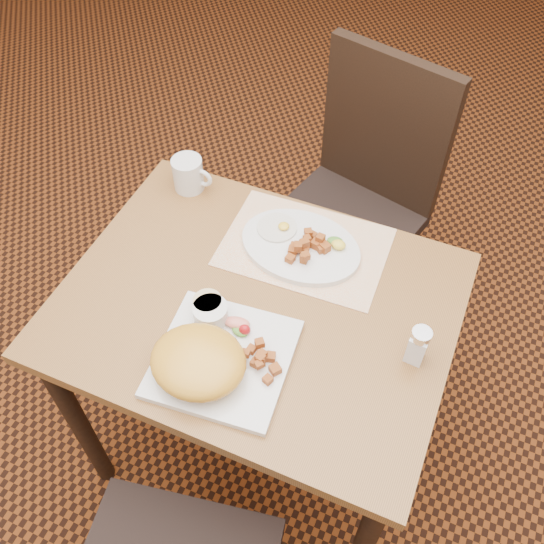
{
  "coord_description": "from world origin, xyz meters",
  "views": [
    {
      "loc": [
        0.36,
        -0.75,
        1.88
      ],
      "look_at": [
        0.02,
        0.04,
        0.82
      ],
      "focal_mm": 40.0,
      "sensor_mm": 36.0,
      "label": 1
    }
  ],
  "objects": [
    {
      "name": "salt_shaker",
      "position": [
        0.37,
        -0.0,
        0.8
      ],
      "size": [
        0.05,
        0.05,
        0.1
      ],
      "color": "white",
      "rests_on": "table"
    },
    {
      "name": "home_fries_sq",
      "position": [
        0.08,
        -0.15,
        0.78
      ],
      "size": [
        0.11,
        0.09,
        0.03
      ],
      "color": "#AD551C",
      "rests_on": "plate_square"
    },
    {
      "name": "table",
      "position": [
        0.0,
        0.0,
        0.64
      ],
      "size": [
        0.9,
        0.7,
        0.75
      ],
      "color": "#905D2C",
      "rests_on": "ground"
    },
    {
      "name": "placemat",
      "position": [
        0.04,
        0.2,
        0.75
      ],
      "size": [
        0.41,
        0.29,
        0.0
      ],
      "primitive_type": "cube",
      "rotation": [
        0.0,
        0.0,
        0.04
      ],
      "color": "white",
      "rests_on": "table"
    },
    {
      "name": "coffee_mug",
      "position": [
        -0.32,
        0.28,
        0.8
      ],
      "size": [
        0.11,
        0.08,
        0.09
      ],
      "color": "silver",
      "rests_on": "table"
    },
    {
      "name": "garnish_sq",
      "position": [
        -0.0,
        -0.09,
        0.78
      ],
      "size": [
        0.07,
        0.05,
        0.03
      ],
      "color": "#387223",
      "rests_on": "plate_square"
    },
    {
      "name": "plate_square",
      "position": [
        -0.0,
        -0.17,
        0.76
      ],
      "size": [
        0.31,
        0.31,
        0.02
      ],
      "primitive_type": "cube",
      "rotation": [
        0.0,
        0.0,
        0.1
      ],
      "color": "silver",
      "rests_on": "table"
    },
    {
      "name": "ramekin",
      "position": [
        -0.07,
        -0.09,
        0.79
      ],
      "size": [
        0.09,
        0.09,
        0.04
      ],
      "color": "silver",
      "rests_on": "plate_square"
    },
    {
      "name": "ground",
      "position": [
        0.0,
        0.0,
        0.0
      ],
      "size": [
        8.0,
        8.0,
        0.0
      ],
      "primitive_type": "plane",
      "color": "black",
      "rests_on": "ground"
    },
    {
      "name": "fried_egg",
      "position": [
        -0.04,
        0.22,
        0.77
      ],
      "size": [
        0.1,
        0.1,
        0.02
      ],
      "color": "white",
      "rests_on": "plate_oval"
    },
    {
      "name": "plate_oval",
      "position": [
        0.03,
        0.19,
        0.76
      ],
      "size": [
        0.32,
        0.25,
        0.02
      ],
      "primitive_type": null,
      "rotation": [
        0.0,
        0.0,
        -0.09
      ],
      "color": "silver",
      "rests_on": "placemat"
    },
    {
      "name": "chair_far",
      "position": [
        0.06,
        0.66,
        0.54
      ],
      "size": [
        0.51,
        0.52,
        0.97
      ],
      "rotation": [
        0.0,
        0.0,
        2.89
      ],
      "color": "black",
      "rests_on": "ground"
    },
    {
      "name": "garnish_ov",
      "position": [
        0.12,
        0.22,
        0.78
      ],
      "size": [
        0.05,
        0.05,
        0.02
      ],
      "color": "#387223",
      "rests_on": "plate_oval"
    },
    {
      "name": "hollandaise_mound",
      "position": [
        -0.03,
        -0.22,
        0.8
      ],
      "size": [
        0.2,
        0.18,
        0.07
      ],
      "color": "gold",
      "rests_on": "plate_square"
    },
    {
      "name": "home_fries_ov",
      "position": [
        0.06,
        0.18,
        0.78
      ],
      "size": [
        0.1,
        0.11,
        0.04
      ],
      "color": "#AD551C",
      "rests_on": "plate_oval"
    }
  ]
}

